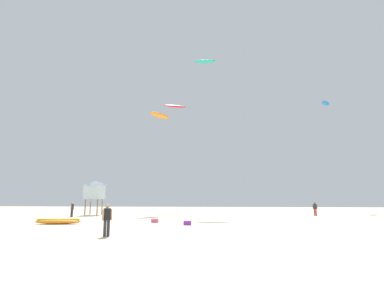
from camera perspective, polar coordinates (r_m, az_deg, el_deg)
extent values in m
plane|color=beige|center=(14.26, -8.45, -17.76)|extent=(120.00, 120.00, 0.00)
cylinder|color=#2D2D33|center=(18.25, -14.77, -14.40)|extent=(0.16, 0.16, 0.85)
cylinder|color=#2D2D33|center=(18.18, -15.36, -14.40)|extent=(0.16, 0.16, 0.85)
cylinder|color=black|center=(18.16, -14.96, -12.06)|extent=(0.39, 0.39, 0.64)
cylinder|color=tan|center=(18.25, -14.28, -12.16)|extent=(0.11, 0.11, 0.59)
cylinder|color=tan|center=(18.08, -15.65, -12.13)|extent=(0.11, 0.11, 0.59)
sphere|color=tan|center=(18.15, -14.90, -10.68)|extent=(0.23, 0.23, 0.23)
cylinder|color=#B21E23|center=(40.10, 21.10, -11.37)|extent=(0.14, 0.14, 0.76)
cylinder|color=#B21E23|center=(40.04, 21.34, -11.36)|extent=(0.14, 0.14, 0.76)
cylinder|color=#2D2D33|center=(40.05, 21.16, -10.41)|extent=(0.35, 0.35, 0.57)
cylinder|color=brown|center=(40.12, 20.88, -10.45)|extent=(0.10, 0.10, 0.53)
cylinder|color=brown|center=(39.98, 21.45, -10.43)|extent=(0.10, 0.10, 0.53)
sphere|color=brown|center=(40.04, 21.13, -9.84)|extent=(0.21, 0.21, 0.21)
cylinder|color=#2D2D33|center=(37.54, -20.83, -11.53)|extent=(0.15, 0.15, 0.79)
cylinder|color=#2D2D33|center=(37.68, -20.66, -11.53)|extent=(0.15, 0.15, 0.79)
cylinder|color=#2D2D33|center=(37.59, -20.68, -10.47)|extent=(0.36, 0.36, 0.59)
cylinder|color=tan|center=(37.41, -20.88, -10.51)|extent=(0.11, 0.11, 0.55)
cylinder|color=tan|center=(37.76, -20.49, -10.52)|extent=(0.11, 0.11, 0.55)
sphere|color=tan|center=(37.58, -20.64, -9.85)|extent=(0.21, 0.21, 0.21)
ellipsoid|color=orange|center=(27.85, -22.84, -12.69)|extent=(3.66, 1.69, 0.40)
cylinder|color=yellow|center=(27.84, -22.82, -12.37)|extent=(3.21, 0.80, 0.16)
cylinder|color=#8C704C|center=(41.55, -15.82, -10.77)|extent=(0.14, 0.14, 1.90)
cylinder|color=#8C704C|center=(40.15, -16.61, -10.79)|extent=(0.14, 0.14, 1.90)
cylinder|color=#8C704C|center=(42.11, -17.76, -10.66)|extent=(0.14, 0.14, 1.90)
cylinder|color=#8C704C|center=(40.74, -18.60, -10.67)|extent=(0.14, 0.14, 1.90)
cube|color=silver|center=(41.12, -17.07, -8.22)|extent=(2.00, 2.00, 1.70)
pyramid|color=slate|center=(41.16, -17.00, -6.66)|extent=(2.30, 2.30, 0.55)
cube|color=purple|center=(24.93, -0.83, -13.95)|extent=(0.56, 0.36, 0.32)
cube|color=#E5598C|center=(27.59, -6.68, -13.47)|extent=(0.56, 0.36, 0.32)
ellipsoid|color=orange|center=(44.15, -5.74, 5.09)|extent=(2.82, 3.93, 0.60)
ellipsoid|color=blue|center=(56.73, 22.79, 6.74)|extent=(2.21, 2.40, 0.62)
cylinder|color=orange|center=(56.76, 22.79, 6.85)|extent=(1.61, 1.85, 0.11)
ellipsoid|color=red|center=(52.22, -3.12, 6.79)|extent=(3.92, 2.43, 0.77)
ellipsoid|color=#19B29E|center=(43.78, 2.30, 14.56)|extent=(2.90, 0.90, 0.31)
cylinder|color=blue|center=(43.83, 2.30, 14.71)|extent=(2.65, 0.21, 0.13)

